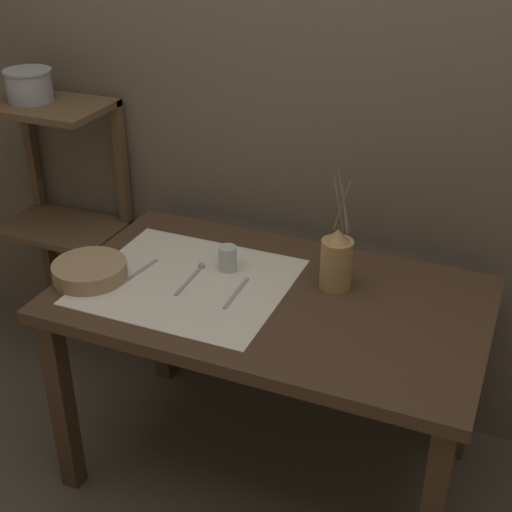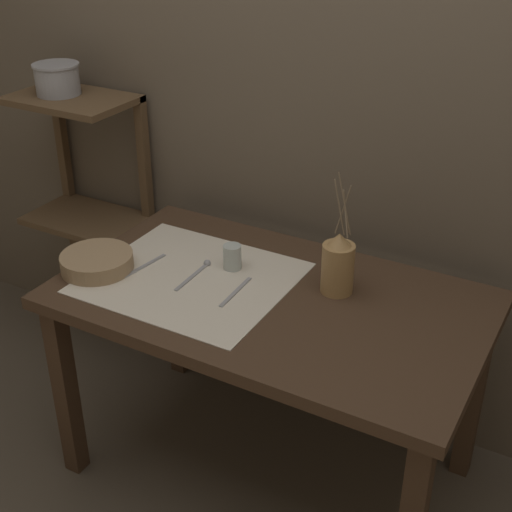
# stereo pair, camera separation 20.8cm
# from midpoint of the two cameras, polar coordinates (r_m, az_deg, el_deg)

# --- Properties ---
(ground_plane) EXTENTS (12.00, 12.00, 0.00)m
(ground_plane) POSITION_cam_midpoint_polar(r_m,az_deg,el_deg) (2.59, -1.36, -16.55)
(ground_plane) COLOR brown
(stone_wall_back) EXTENTS (7.00, 0.06, 2.40)m
(stone_wall_back) POSITION_cam_midpoint_polar(r_m,az_deg,el_deg) (2.37, 3.24, 12.95)
(stone_wall_back) COLOR brown
(stone_wall_back) RESTS_ON ground_plane
(wooden_table) EXTENTS (1.29, 0.76, 0.71)m
(wooden_table) POSITION_cam_midpoint_polar(r_m,az_deg,el_deg) (2.20, -1.54, -5.12)
(wooden_table) COLOR #422D1E
(wooden_table) RESTS_ON ground_plane
(wooden_shelf_unit) EXTENTS (0.45, 0.30, 1.10)m
(wooden_shelf_unit) POSITION_cam_midpoint_polar(r_m,az_deg,el_deg) (2.86, -17.16, 5.14)
(wooden_shelf_unit) COLOR brown
(wooden_shelf_unit) RESTS_ON ground_plane
(linen_cloth) EXTENTS (0.61, 0.54, 0.00)m
(linen_cloth) POSITION_cam_midpoint_polar(r_m,az_deg,el_deg) (2.23, -8.12, -2.12)
(linen_cloth) COLOR beige
(linen_cloth) RESTS_ON wooden_table
(pitcher_with_flowers) EXTENTS (0.10, 0.10, 0.39)m
(pitcher_with_flowers) POSITION_cam_midpoint_polar(r_m,az_deg,el_deg) (2.14, 3.71, -0.41)
(pitcher_with_flowers) COLOR #A87F4C
(pitcher_with_flowers) RESTS_ON wooden_table
(wooden_bowl) EXTENTS (0.23, 0.23, 0.05)m
(wooden_bowl) POSITION_cam_midpoint_polar(r_m,az_deg,el_deg) (2.30, -15.72, -1.23)
(wooden_bowl) COLOR #9E7F5B
(wooden_bowl) RESTS_ON wooden_table
(glass_tumbler_near) EXTENTS (0.06, 0.06, 0.08)m
(glass_tumbler_near) POSITION_cam_midpoint_polar(r_m,az_deg,el_deg) (2.26, -4.93, -0.25)
(glass_tumbler_near) COLOR #B7C1BC
(glass_tumbler_near) RESTS_ON wooden_table
(fork_outer) EXTENTS (0.04, 0.18, 0.00)m
(fork_outer) POSITION_cam_midpoint_polar(r_m,az_deg,el_deg) (2.30, -11.97, -1.35)
(fork_outer) COLOR #939399
(fork_outer) RESTS_ON wooden_table
(spoon_inner) EXTENTS (0.02, 0.20, 0.02)m
(spoon_inner) POSITION_cam_midpoint_polar(r_m,az_deg,el_deg) (2.27, -7.39, -1.33)
(spoon_inner) COLOR #939399
(spoon_inner) RESTS_ON wooden_table
(knife_center) EXTENTS (0.02, 0.19, 0.00)m
(knife_center) POSITION_cam_midpoint_polar(r_m,az_deg,el_deg) (2.15, -4.37, -3.05)
(knife_center) COLOR #939399
(knife_center) RESTS_ON wooden_table
(metal_pot_large) EXTENTS (0.17, 0.17, 0.11)m
(metal_pot_large) POSITION_cam_midpoint_polar(r_m,az_deg,el_deg) (2.74, -19.86, 12.75)
(metal_pot_large) COLOR #939399
(metal_pot_large) RESTS_ON wooden_shelf_unit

